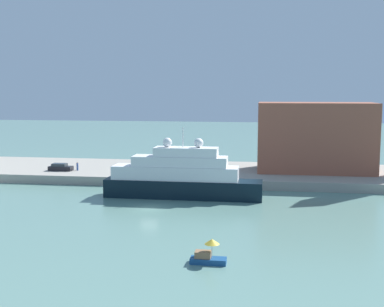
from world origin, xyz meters
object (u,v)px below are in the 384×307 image
harbor_building (315,137)px  person_figure (77,166)px  parked_car (60,167)px  mooring_bollard (173,175)px  large_yacht (181,177)px  small_motorboat (208,255)px

harbor_building → person_figure: (-45.61, -6.04, -5.82)m
harbor_building → parked_car: 49.65m
harbor_building → person_figure: harbor_building is taller
parked_car → person_figure: (3.22, 0.62, 0.17)m
harbor_building → mooring_bollard: (-25.80, -10.77, -6.28)m
large_yacht → person_figure: (-22.86, 13.95, -0.91)m
small_motorboat → harbor_building: bearing=73.5°
person_figure → mooring_bollard: person_figure is taller
person_figure → mooring_bollard: bearing=-13.4°
large_yacht → person_figure: bearing=148.6°
parked_car → large_yacht: bearing=-27.1°
mooring_bollard → small_motorboat: bearing=-74.3°
large_yacht → mooring_bollard: size_ratio=39.65×
large_yacht → harbor_building: size_ratio=1.16×
small_motorboat → parked_car: parked_car is taller
large_yacht → parked_car: (-26.08, 13.33, -1.09)m
large_yacht → mooring_bollard: bearing=108.3°
large_yacht → small_motorboat: bearing=-75.1°
large_yacht → person_figure: 26.80m
parked_car → mooring_bollard: parked_car is taller
small_motorboat → harbor_building: (14.78, 49.91, 7.33)m
small_motorboat → person_figure: size_ratio=2.15×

